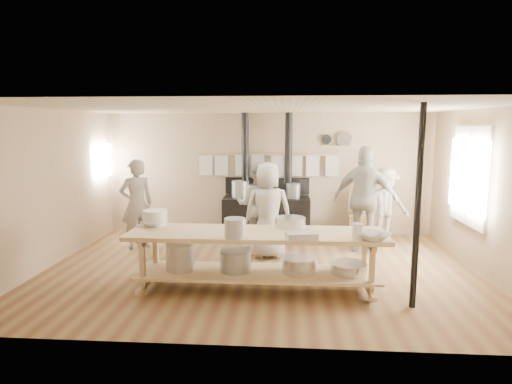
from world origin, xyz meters
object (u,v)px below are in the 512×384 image
(stove, at_px, (266,212))
(cook_far_left, at_px, (137,204))
(cook_left, at_px, (257,205))
(cook_right, at_px, (365,199))
(prep_table, at_px, (256,254))
(roasting_pan, at_px, (301,235))
(chair, at_px, (360,226))
(cook_by_window, at_px, (385,204))
(cook_center, at_px, (268,210))

(stove, relative_size, cook_far_left, 1.52)
(cook_left, height_order, cook_right, cook_right)
(prep_table, xyz_separation_m, roasting_pan, (0.62, -0.33, 0.37))
(stove, distance_m, chair, 1.95)
(prep_table, xyz_separation_m, cook_far_left, (-2.42, 1.99, 0.33))
(cook_far_left, height_order, cook_left, cook_far_left)
(cook_left, xyz_separation_m, cook_by_window, (2.54, 0.75, -0.09))
(stove, distance_m, cook_left, 0.98)
(cook_left, distance_m, cook_by_window, 2.65)
(stove, relative_size, cook_right, 1.32)
(cook_right, height_order, chair, cook_right)
(cook_far_left, height_order, roasting_pan, cook_far_left)
(cook_center, distance_m, chair, 2.32)
(stove, distance_m, cook_center, 1.50)
(cook_far_left, relative_size, chair, 1.67)
(cook_center, bearing_deg, cook_right, -166.91)
(cook_center, relative_size, cook_by_window, 1.13)
(prep_table, bearing_deg, cook_right, 47.84)
(cook_center, height_order, cook_right, cook_right)
(stove, xyz_separation_m, cook_by_window, (2.42, -0.17, 0.23))
(cook_right, xyz_separation_m, roasting_pan, (-1.25, -2.40, -0.09))
(cook_center, xyz_separation_m, cook_by_window, (2.32, 1.29, -0.10))
(stove, xyz_separation_m, cook_center, (0.10, -1.46, 0.33))
(roasting_pan, bearing_deg, cook_right, 62.48)
(cook_left, height_order, chair, cook_left)
(cook_far_left, bearing_deg, prep_table, 105.13)
(cook_far_left, relative_size, cook_left, 1.01)
(stove, xyz_separation_m, cook_left, (-0.13, -0.91, 0.32))
(prep_table, relative_size, cook_left, 2.14)
(prep_table, distance_m, cook_right, 2.83)
(cook_far_left, relative_size, cook_by_window, 1.13)
(prep_table, distance_m, chair, 3.47)
(cook_far_left, distance_m, cook_right, 4.29)
(roasting_pan, bearing_deg, cook_center, 105.44)
(chair, bearing_deg, stove, -179.11)
(stove, bearing_deg, cook_left, -97.79)
(cook_right, distance_m, roasting_pan, 2.71)
(cook_right, bearing_deg, roasting_pan, 83.57)
(cook_center, bearing_deg, cook_left, -70.66)
(roasting_pan, bearing_deg, chair, 67.64)
(cook_left, distance_m, roasting_pan, 2.55)
(cook_by_window, distance_m, chair, 0.66)
(prep_table, xyz_separation_m, cook_right, (1.87, 2.07, 0.47))
(chair, bearing_deg, cook_center, -139.21)
(stove, xyz_separation_m, prep_table, (-0.00, -3.02, -0.00))
(prep_table, bearing_deg, chair, 55.96)
(cook_center, bearing_deg, cook_by_window, -153.87)
(cook_far_left, relative_size, cook_right, 0.87)
(prep_table, height_order, roasting_pan, roasting_pan)
(cook_by_window, bearing_deg, roasting_pan, -123.56)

